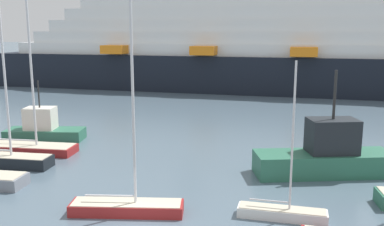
{
  "coord_description": "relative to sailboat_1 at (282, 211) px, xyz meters",
  "views": [
    {
      "loc": [
        6.69,
        -16.41,
        8.85
      ],
      "look_at": [
        0.0,
        10.47,
        3.49
      ],
      "focal_mm": 39.52,
      "sensor_mm": 36.0,
      "label": 1
    }
  ],
  "objects": [
    {
      "name": "sailboat_3",
      "position": [
        -18.26,
        3.77,
        0.19
      ],
      "size": [
        6.48,
        2.03,
        11.58
      ],
      "rotation": [
        0.0,
        0.0,
        0.08
      ],
      "color": "black",
      "rests_on": "ground_plane"
    },
    {
      "name": "channel_buoy_1",
      "position": [
        3.71,
        12.14,
        -0.03
      ],
      "size": [
        0.72,
        0.72,
        1.56
      ],
      "color": "red",
      "rests_on": "ground_plane"
    },
    {
      "name": "fishing_boat_1",
      "position": [
        -19.76,
        10.59,
        0.56
      ],
      "size": [
        6.63,
        3.52,
        4.94
      ],
      "rotation": [
        0.0,
        0.0,
        3.35
      ],
      "color": "#2D6B51",
      "rests_on": "ground_plane"
    },
    {
      "name": "cruise_ship",
      "position": [
        1.16,
        45.7,
        5.71
      ],
      "size": [
        97.42,
        16.87,
        18.95
      ],
      "rotation": [
        0.0,
        0.0,
        -0.02
      ],
      "color": "black",
      "rests_on": "ground_plane"
    },
    {
      "name": "fishing_boat_0",
      "position": [
        2.39,
        7.21,
        0.82
      ],
      "size": [
        8.94,
        5.01,
        6.56
      ],
      "rotation": [
        0.0,
        0.0,
        0.31
      ],
      "color": "#2D6B51",
      "rests_on": "ground_plane"
    },
    {
      "name": "sailboat_6",
      "position": [
        -7.45,
        -1.25,
        0.12
      ],
      "size": [
        5.71,
        2.42,
        10.71
      ],
      "rotation": [
        0.0,
        0.0,
        0.2
      ],
      "color": "maroon",
      "rests_on": "ground_plane"
    },
    {
      "name": "sailboat_5",
      "position": [
        -18.54,
        6.96,
        0.12
      ],
      "size": [
        6.9,
        2.59,
        11.95
      ],
      "rotation": [
        0.0,
        0.0,
        0.09
      ],
      "color": "maroon",
      "rests_on": "ground_plane"
    },
    {
      "name": "sailboat_1",
      "position": [
        0.0,
        0.0,
        0.0
      ],
      "size": [
        4.23,
        0.95,
        7.58
      ],
      "rotation": [
        0.0,
        0.0,
        0.0
      ],
      "color": "white",
      "rests_on": "ground_plane"
    }
  ]
}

